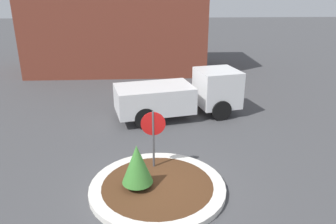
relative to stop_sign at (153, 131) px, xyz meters
The scene contains 6 objects.
ground_plane 1.84m from the stop_sign, 85.21° to the right, with size 120.00×120.00×0.00m, color #474749.
traffic_island 1.77m from the stop_sign, 85.21° to the right, with size 4.07×4.07×0.18m.
stop_sign is the anchor object (origin of this frame).
island_shrub 1.36m from the stop_sign, 113.06° to the right, with size 0.91×0.91×1.35m.
utility_truck 5.09m from the stop_sign, 74.36° to the left, with size 6.00×3.20×2.12m.
storefront_building 15.06m from the stop_sign, 99.06° to the left, with size 12.12×6.07×7.27m.
Camera 1 is at (-0.15, -8.37, 5.70)m, focal length 35.00 mm.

